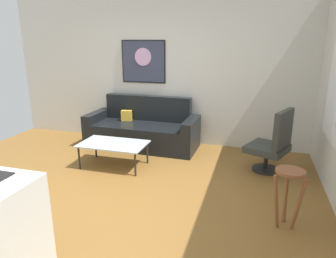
{
  "coord_description": "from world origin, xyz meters",
  "views": [
    {
      "loc": [
        1.62,
        -3.16,
        1.93
      ],
      "look_at": [
        0.44,
        0.9,
        0.7
      ],
      "focal_mm": 32.7,
      "sensor_mm": 36.0,
      "label": 1
    }
  ],
  "objects_px": {
    "bar_stool": "(289,184)",
    "wall_painting": "(143,62)",
    "coffee_table": "(113,145)",
    "armchair": "(273,143)",
    "couch": "(143,131)"
  },
  "relations": [
    {
      "from": "bar_stool",
      "to": "wall_painting",
      "type": "relative_size",
      "value": 0.75
    },
    {
      "from": "coffee_table",
      "to": "bar_stool",
      "type": "xyz_separation_m",
      "value": [
        2.49,
        -0.98,
        0.14
      ]
    },
    {
      "from": "bar_stool",
      "to": "wall_painting",
      "type": "bearing_deg",
      "value": 135.97
    },
    {
      "from": "armchair",
      "to": "bar_stool",
      "type": "bearing_deg",
      "value": -85.92
    },
    {
      "from": "couch",
      "to": "coffee_table",
      "type": "relative_size",
      "value": 2.0
    },
    {
      "from": "armchair",
      "to": "bar_stool",
      "type": "distance_m",
      "value": 1.44
    },
    {
      "from": "couch",
      "to": "bar_stool",
      "type": "xyz_separation_m",
      "value": [
        2.39,
        -2.02,
        0.19
      ]
    },
    {
      "from": "coffee_table",
      "to": "armchair",
      "type": "relative_size",
      "value": 1.06
    },
    {
      "from": "couch",
      "to": "bar_stool",
      "type": "height_order",
      "value": "couch"
    },
    {
      "from": "couch",
      "to": "armchair",
      "type": "height_order",
      "value": "armchair"
    },
    {
      "from": "couch",
      "to": "coffee_table",
      "type": "height_order",
      "value": "couch"
    },
    {
      "from": "armchair",
      "to": "bar_stool",
      "type": "xyz_separation_m",
      "value": [
        0.1,
        -1.43,
        0.03
      ]
    },
    {
      "from": "couch",
      "to": "bar_stool",
      "type": "distance_m",
      "value": 3.13
    },
    {
      "from": "coffee_table",
      "to": "wall_painting",
      "type": "distance_m",
      "value": 1.86
    },
    {
      "from": "couch",
      "to": "bar_stool",
      "type": "bearing_deg",
      "value": -40.16
    }
  ]
}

